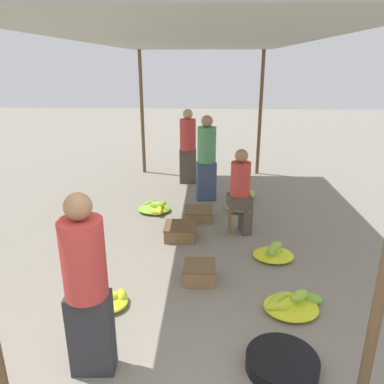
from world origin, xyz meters
name	(u,v)px	position (x,y,z in m)	size (l,w,h in m)	color
canopy_post_back_left	(142,114)	(-1.36, 6.83, 1.40)	(0.08, 0.08, 2.80)	brown
canopy_post_back_right	(260,115)	(1.36, 6.83, 1.40)	(0.08, 0.08, 2.80)	brown
canopy_tarp	(195,40)	(0.00, 3.57, 2.82)	(3.12, 6.93, 0.04)	#9EA399
vendor_foreground	(86,285)	(-0.75, 0.66, 0.85)	(0.37, 0.36, 1.63)	#2D2D33
stool	(239,211)	(0.69, 3.55, 0.34)	(0.34, 0.34, 0.42)	brown
vendor_seated	(241,190)	(0.71, 3.54, 0.69)	(0.40, 0.40, 1.32)	#4C4238
basin_black	(282,363)	(0.87, 0.73, 0.06)	(0.63, 0.63, 0.13)	black
banana_pile_left_0	(156,208)	(-0.73, 4.31, 0.07)	(0.58, 0.65, 0.20)	#C0D12A
banana_pile_left_1	(105,300)	(-0.90, 1.54, 0.07)	(0.52, 0.46, 0.20)	yellow
banana_pile_right_0	(291,304)	(1.11, 1.57, 0.07)	(0.68, 0.51, 0.25)	#99C131
banana_pile_right_1	(274,253)	(1.11, 2.70, 0.08)	(0.55, 0.54, 0.23)	#7CB636
banana_pile_right_2	(247,193)	(0.97, 5.13, 0.08)	(0.42, 0.40, 0.22)	#BFD12A
banana_pile_right_3	(238,206)	(0.74, 4.41, 0.08)	(0.42, 0.45, 0.20)	yellow
crate_near	(199,214)	(0.04, 4.03, 0.09)	(0.47, 0.47, 0.17)	olive
crate_mid	(200,272)	(0.12, 2.10, 0.11)	(0.38, 0.38, 0.22)	olive
crate_far	(180,231)	(-0.21, 3.27, 0.11)	(0.47, 0.47, 0.21)	brown
shopper_walking_mid	(207,157)	(0.16, 4.96, 0.84)	(0.40, 0.40, 1.63)	#384766
shopper_walking_far	(188,145)	(-0.25, 6.04, 0.84)	(0.36, 0.35, 1.61)	#4C4238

